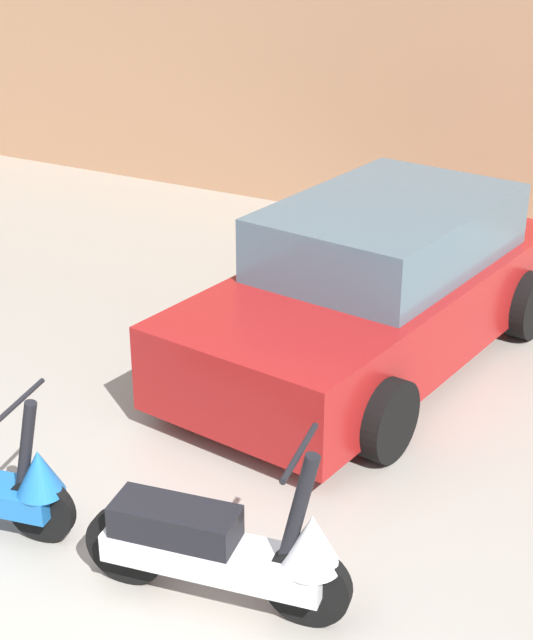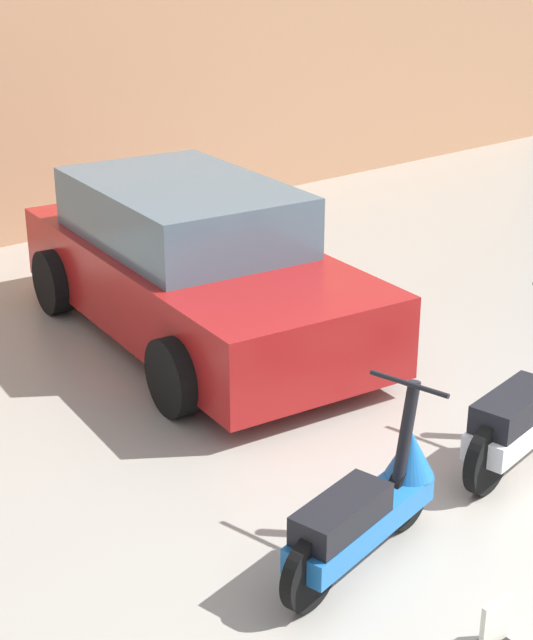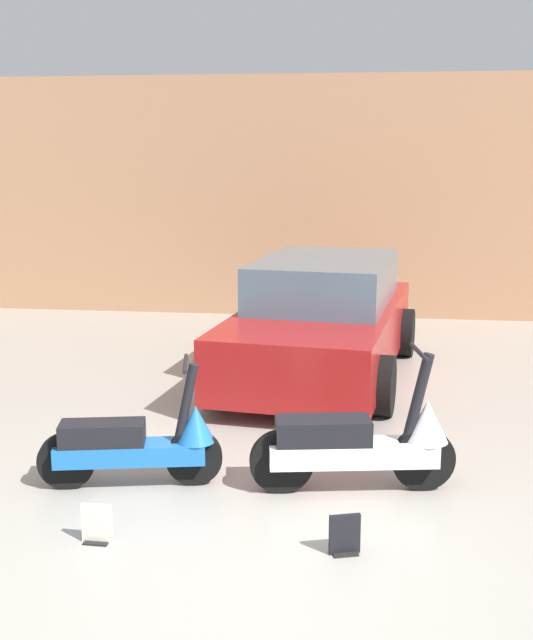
# 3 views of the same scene
# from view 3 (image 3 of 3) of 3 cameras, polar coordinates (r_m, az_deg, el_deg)

# --- Properties ---
(ground_plane) EXTENTS (28.00, 28.00, 0.00)m
(ground_plane) POSITION_cam_3_polar(r_m,az_deg,el_deg) (5.32, -1.78, -15.99)
(ground_plane) COLOR #9E998E
(wall_back) EXTENTS (19.60, 0.12, 3.64)m
(wall_back) POSITION_cam_3_polar(r_m,az_deg,el_deg) (12.33, 3.71, 8.66)
(wall_back) COLOR tan
(wall_back) RESTS_ON ground_plane
(scooter_front_left) EXTENTS (1.37, 0.57, 0.97)m
(scooter_front_left) POSITION_cam_3_polar(r_m,az_deg,el_deg) (6.17, -9.11, -8.63)
(scooter_front_left) COLOR black
(scooter_front_left) RESTS_ON ground_plane
(scooter_front_right) EXTENTS (1.53, 0.61, 1.07)m
(scooter_front_right) POSITION_cam_3_polar(r_m,az_deg,el_deg) (6.05, 6.82, -8.61)
(scooter_front_right) COLOR black
(scooter_front_right) RESTS_ON ground_plane
(car_rear_left) EXTENTS (2.26, 4.06, 1.32)m
(car_rear_left) POSITION_cam_3_polar(r_m,az_deg,el_deg) (9.04, 3.96, -0.06)
(car_rear_left) COLOR maroon
(car_rear_left) RESTS_ON ground_plane
(placard_near_left_scooter) EXTENTS (0.20, 0.13, 0.26)m
(placard_near_left_scooter) POSITION_cam_3_polar(r_m,az_deg,el_deg) (5.47, -11.97, -14.11)
(placard_near_left_scooter) COLOR black
(placard_near_left_scooter) RESTS_ON ground_plane
(placard_near_right_scooter) EXTENTS (0.20, 0.16, 0.26)m
(placard_near_right_scooter) POSITION_cam_3_polar(r_m,az_deg,el_deg) (5.25, 5.58, -15.06)
(placard_near_right_scooter) COLOR black
(placard_near_right_scooter) RESTS_ON ground_plane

